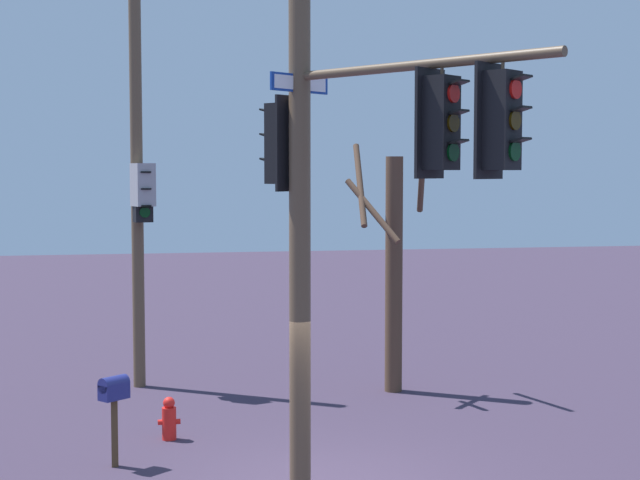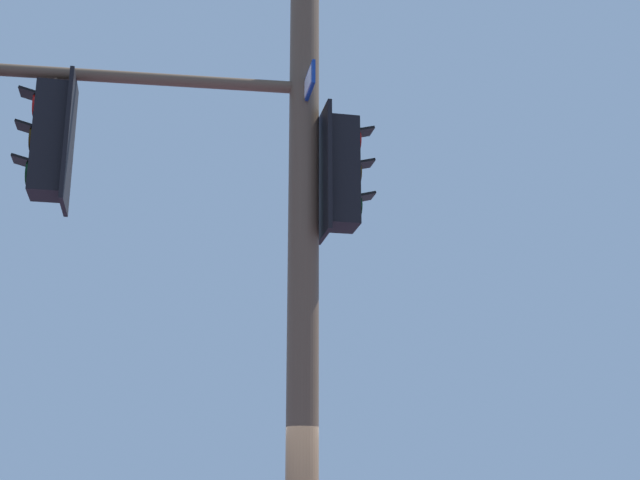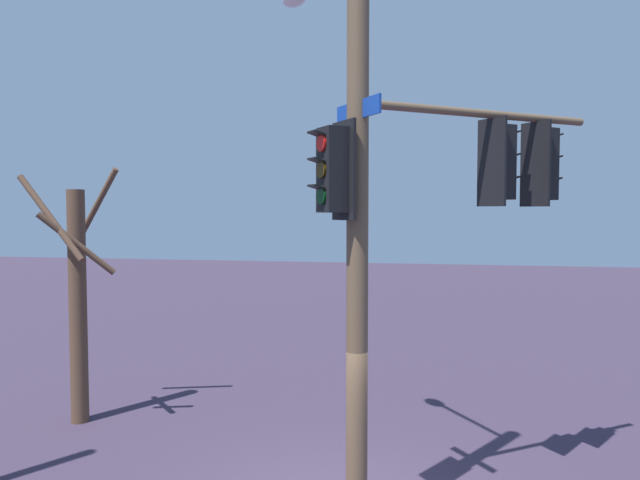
{
  "view_description": "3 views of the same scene",
  "coord_description": "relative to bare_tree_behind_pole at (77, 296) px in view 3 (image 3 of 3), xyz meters",
  "views": [
    {
      "loc": [
        2.64,
        13.45,
        4.56
      ],
      "look_at": [
        0.25,
        0.86,
        3.63
      ],
      "focal_mm": 54.64,
      "sensor_mm": 36.0,
      "label": 1
    },
    {
      "loc": [
        -6.4,
        -3.18,
        1.92
      ],
      "look_at": [
        0.19,
        0.17,
        4.11
      ],
      "focal_mm": 48.32,
      "sensor_mm": 36.0,
      "label": 2
    },
    {
      "loc": [
        7.98,
        1.42,
        4.38
      ],
      "look_at": [
        0.64,
        0.01,
        4.0
      ],
      "focal_mm": 32.0,
      "sensor_mm": 36.0,
      "label": 3
    }
  ],
  "objects": [
    {
      "name": "main_signal_pole_assembly",
      "position": [
        2.48,
        6.67,
        2.17
      ],
      "size": [
        2.81,
        4.96,
        8.57
      ],
      "rotation": [
        0.0,
        0.0,
        2.17
      ],
      "color": "brown",
      "rests_on": "ground"
    },
    {
      "name": "bare_tree_behind_pole",
      "position": [
        0.0,
        0.0,
        0.0
      ],
      "size": [
        1.75,
        1.83,
        5.3
      ],
      "color": "#4F3829",
      "rests_on": "ground"
    }
  ]
}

